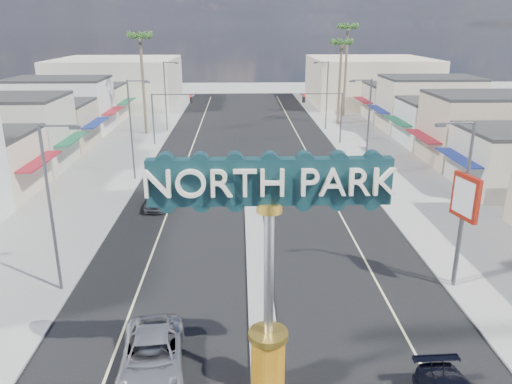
{
  "coord_description": "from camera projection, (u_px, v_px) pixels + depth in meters",
  "views": [
    {
      "loc": [
        -1.0,
        -13.95,
        13.51
      ],
      "look_at": [
        -0.1,
        12.51,
        4.59
      ],
      "focal_mm": 35.0,
      "sensor_mm": 36.0,
      "label": 1
    }
  ],
  "objects": [
    {
      "name": "median_island",
      "position": [
        257.0,
        253.0,
        30.79
      ],
      "size": [
        1.3,
        30.0,
        0.16
      ],
      "primitive_type": "cube",
      "color": "gray",
      "rests_on": "ground"
    },
    {
      "name": "gateway_sign",
      "position": [
        269.0,
        251.0,
        17.54
      ],
      "size": [
        8.2,
        1.5,
        9.15
      ],
      "color": "#C05E0E",
      "rests_on": "median_island"
    },
    {
      "name": "streetlight_r_near",
      "position": [
        461.0,
        197.0,
        25.74
      ],
      "size": [
        2.03,
        0.22,
        9.0
      ],
      "color": "#47474C",
      "rests_on": "ground"
    },
    {
      "name": "road",
      "position": [
        251.0,
        179.0,
        45.97
      ],
      "size": [
        20.0,
        120.0,
        0.01
      ],
      "primitive_type": "cube",
      "color": "black",
      "rests_on": "ground"
    },
    {
      "name": "ground",
      "position": [
        251.0,
        179.0,
        45.97
      ],
      "size": [
        160.0,
        160.0,
        0.0
      ],
      "primitive_type": "plane",
      "color": "gray",
      "rests_on": "ground"
    },
    {
      "name": "palm_right_mid",
      "position": [
        342.0,
        47.0,
        67.63
      ],
      "size": [
        2.6,
        2.6,
        12.1
      ],
      "color": "brown",
      "rests_on": "ground"
    },
    {
      "name": "bank_pylon_sign",
      "position": [
        465.0,
        204.0,
        25.5
      ],
      "size": [
        0.69,
        1.94,
        6.2
      ],
      "rotation": [
        0.0,
        0.0,
        0.24
      ],
      "color": "#47474C",
      "rests_on": "sidewalk_right"
    },
    {
      "name": "streetlight_l_near",
      "position": [
        53.0,
        201.0,
        25.07
      ],
      "size": [
        2.03,
        0.22,
        9.0
      ],
      "color": "#47474C",
      "rests_on": "ground"
    },
    {
      "name": "sidewalk_left",
      "position": [
        98.0,
        180.0,
        45.5
      ],
      "size": [
        8.0,
        120.0,
        0.12
      ],
      "primitive_type": "cube",
      "color": "gray",
      "rests_on": "ground"
    },
    {
      "name": "traffic_signal_right",
      "position": [
        326.0,
        108.0,
        58.16
      ],
      "size": [
        5.09,
        0.45,
        6.0
      ],
      "color": "#47474C",
      "rests_on": "ground"
    },
    {
      "name": "storefront_row_left",
      "position": [
        37.0,
        122.0,
        56.55
      ],
      "size": [
        12.0,
        42.0,
        6.0
      ],
      "primitive_type": "cube",
      "color": "beige",
      "rests_on": "ground"
    },
    {
      "name": "car_parked_left",
      "position": [
        158.0,
        199.0,
        38.61
      ],
      "size": [
        1.88,
        4.13,
        1.38
      ],
      "primitive_type": "imported",
      "rotation": [
        0.0,
        0.0,
        -0.06
      ],
      "color": "slate",
      "rests_on": "ground"
    },
    {
      "name": "backdrop_far_left",
      "position": [
        118.0,
        82.0,
        86.61
      ],
      "size": [
        20.0,
        20.0,
        8.0
      ],
      "primitive_type": "cube",
      "color": "#B7B29E",
      "rests_on": "ground"
    },
    {
      "name": "streetlight_l_far",
      "position": [
        166.0,
        93.0,
        64.85
      ],
      "size": [
        2.03,
        0.22,
        9.0
      ],
      "color": "#47474C",
      "rests_on": "ground"
    },
    {
      "name": "streetlight_r_far",
      "position": [
        326.0,
        92.0,
        65.53
      ],
      "size": [
        2.03,
        0.22,
        9.0
      ],
      "color": "#47474C",
      "rests_on": "ground"
    },
    {
      "name": "car_parked_right",
      "position": [
        339.0,
        161.0,
        49.24
      ],
      "size": [
        1.94,
        4.41,
        1.41
      ],
      "primitive_type": "imported",
      "rotation": [
        0.0,
        0.0,
        -0.11
      ],
      "color": "silver",
      "rests_on": "ground"
    },
    {
      "name": "backdrop_far_right",
      "position": [
        369.0,
        81.0,
        88.02
      ],
      "size": [
        20.0,
        20.0,
        8.0
      ],
      "primitive_type": "cube",
      "color": "beige",
      "rests_on": "ground"
    },
    {
      "name": "suv_left",
      "position": [
        152.0,
        356.0,
        20.2
      ],
      "size": [
        3.04,
        5.67,
        1.51
      ],
      "primitive_type": "imported",
      "rotation": [
        0.0,
        0.0,
        0.1
      ],
      "color": "#B2B2B7",
      "rests_on": "ground"
    },
    {
      "name": "streetlight_l_mid",
      "position": [
        133.0,
        125.0,
        44.02
      ],
      "size": [
        2.03,
        0.22,
        9.0
      ],
      "color": "#47474C",
      "rests_on": "ground"
    },
    {
      "name": "streetlight_r_mid",
      "position": [
        367.0,
        124.0,
        44.69
      ],
      "size": [
        2.03,
        0.22,
        9.0
      ],
      "color": "#47474C",
      "rests_on": "ground"
    },
    {
      "name": "storefront_row_right",
      "position": [
        454.0,
        119.0,
        58.1
      ],
      "size": [
        12.0,
        42.0,
        6.0
      ],
      "primitive_type": "cube",
      "color": "#B7B29E",
      "rests_on": "ground"
    },
    {
      "name": "sidewalk_right",
      "position": [
        401.0,
        177.0,
        46.4
      ],
      "size": [
        8.0,
        120.0,
        0.12
      ],
      "primitive_type": "cube",
      "color": "gray",
      "rests_on": "ground"
    },
    {
      "name": "palm_right_far",
      "position": [
        348.0,
        32.0,
        72.81
      ],
      "size": [
        2.6,
        2.6,
        14.1
      ],
      "color": "brown",
      "rests_on": "ground"
    },
    {
      "name": "palm_left_far",
      "position": [
        140.0,
        42.0,
        60.83
      ],
      "size": [
        2.6,
        2.6,
        13.1
      ],
      "color": "brown",
      "rests_on": "ground"
    },
    {
      "name": "traffic_signal_left",
      "position": [
        168.0,
        109.0,
        57.57
      ],
      "size": [
        5.09,
        0.45,
        6.0
      ],
      "color": "#47474C",
      "rests_on": "ground"
    }
  ]
}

